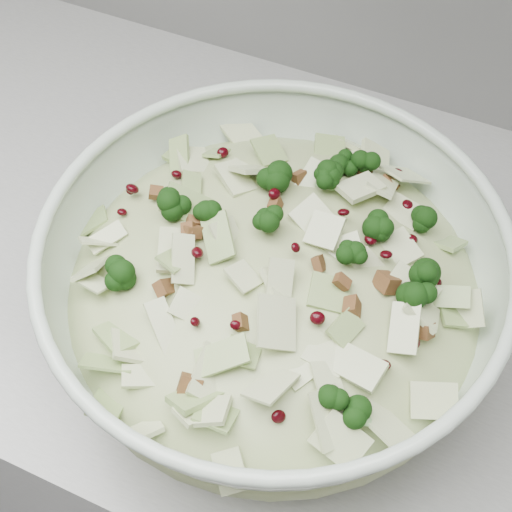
{
  "coord_description": "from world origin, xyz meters",
  "views": [
    {
      "loc": [
        -0.26,
        1.29,
        1.49
      ],
      "look_at": [
        -0.4,
        1.61,
        1.01
      ],
      "focal_mm": 50.0,
      "sensor_mm": 36.0,
      "label": 1
    }
  ],
  "objects": [
    {
      "name": "salad",
      "position": [
        -0.38,
        1.6,
        1.0
      ],
      "size": [
        0.38,
        0.38,
        0.15
      ],
      "rotation": [
        0.0,
        0.0,
        0.08
      ],
      "color": "#B9C184",
      "rests_on": "mixing_bowl"
    },
    {
      "name": "mixing_bowl",
      "position": [
        -0.38,
        1.6,
        0.98
      ],
      "size": [
        0.4,
        0.4,
        0.15
      ],
      "rotation": [
        0.0,
        0.0,
        0.06
      ],
      "color": "silver",
      "rests_on": "counter"
    }
  ]
}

